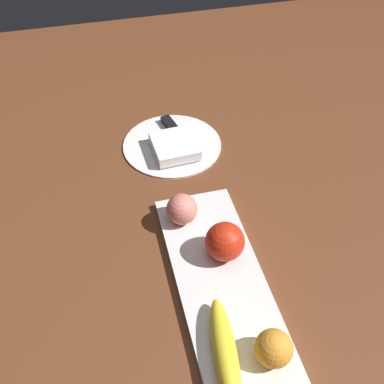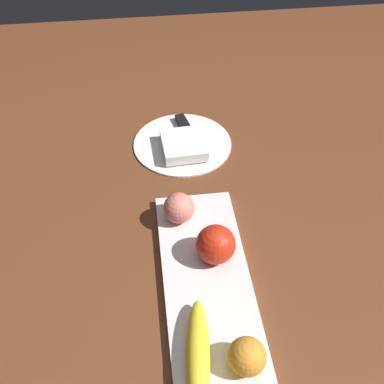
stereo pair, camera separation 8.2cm
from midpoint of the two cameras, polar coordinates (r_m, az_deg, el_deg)
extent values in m
plane|color=brown|center=(0.85, 1.42, -13.48)|extent=(2.40, 2.40, 0.00)
cube|color=silver|center=(0.85, 0.85, -12.09)|extent=(0.47, 0.16, 0.02)
sphere|color=red|center=(0.85, 1.46, -6.46)|extent=(0.08, 0.08, 0.08)
ellipsoid|color=yellow|center=(0.76, 0.97, -20.00)|extent=(0.20, 0.06, 0.04)
sphere|color=orange|center=(0.75, 7.14, -19.31)|extent=(0.06, 0.06, 0.06)
sphere|color=#E17A6B|center=(0.91, -3.84, -2.31)|extent=(0.06, 0.06, 0.06)
cylinder|color=white|center=(1.14, -4.77, 6.01)|extent=(0.25, 0.25, 0.01)
cube|color=white|center=(1.10, -4.52, 5.74)|extent=(0.12, 0.11, 0.03)
cube|color=silver|center=(1.13, -3.36, 6.43)|extent=(0.15, 0.05, 0.00)
cube|color=black|center=(1.17, -4.60, 8.24)|extent=(0.09, 0.04, 0.01)
camera|label=1|loc=(0.04, -92.46, -2.51)|focal=41.91mm
camera|label=2|loc=(0.04, 87.54, 2.51)|focal=41.91mm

